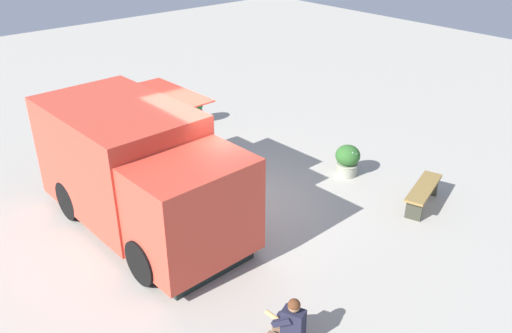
{
  "coord_description": "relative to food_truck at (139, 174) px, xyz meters",
  "views": [
    {
      "loc": [
        6.16,
        8.11,
        6.13
      ],
      "look_at": [
        -0.63,
        0.28,
        0.82
      ],
      "focal_mm": 36.77,
      "sensor_mm": 36.0,
      "label": 1
    }
  ],
  "objects": [
    {
      "name": "ground_plane",
      "position": [
        -1.84,
        0.48,
        -1.19
      ],
      "size": [
        40.0,
        40.0,
        0.0
      ],
      "primitive_type": "plane",
      "color": "#B2ADA0"
    },
    {
      "name": "food_truck",
      "position": [
        0.0,
        0.0,
        0.0
      ],
      "size": [
        2.92,
        5.02,
        2.46
      ],
      "color": "#D64331",
      "rests_on": "ground_plane"
    },
    {
      "name": "person_customer",
      "position": [
        -0.02,
        4.4,
        -0.87
      ],
      "size": [
        0.6,
        0.8,
        0.84
      ],
      "color": "brown",
      "rests_on": "ground_plane"
    },
    {
      "name": "planter_flowering_near",
      "position": [
        -4.92,
        1.36,
        -0.78
      ],
      "size": [
        0.61,
        0.61,
        0.79
      ],
      "color": "#969A87",
      "rests_on": "ground_plane"
    },
    {
      "name": "planter_flowering_far",
      "position": [
        -4.03,
        -3.92,
        -0.73
      ],
      "size": [
        0.58,
        0.58,
        0.86
      ],
      "color": "#55425B",
      "rests_on": "ground_plane"
    },
    {
      "name": "plaza_bench",
      "position": [
        -5.03,
        3.43,
        -0.82
      ],
      "size": [
        1.62,
        0.85,
        0.5
      ],
      "color": "olive",
      "rests_on": "ground_plane"
    }
  ]
}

